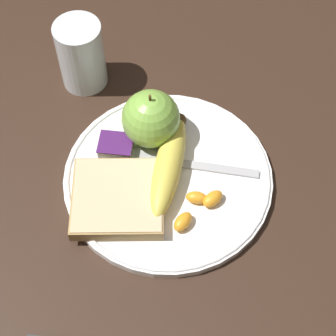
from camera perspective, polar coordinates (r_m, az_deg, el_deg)
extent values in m
plane|color=#332116|center=(0.76, 0.00, -1.28)|extent=(3.00, 3.00, 0.00)
cylinder|color=white|center=(0.76, 0.00, -1.05)|extent=(0.28, 0.28, 0.01)
torus|color=white|center=(0.75, 0.00, -0.81)|extent=(0.28, 0.28, 0.01)
cylinder|color=silver|center=(0.84, -8.81, 11.29)|extent=(0.07, 0.07, 0.11)
cylinder|color=#F4A81E|center=(0.85, -8.73, 10.89)|extent=(0.06, 0.06, 0.09)
sphere|color=#84BC47|center=(0.76, -1.75, 5.02)|extent=(0.08, 0.08, 0.08)
cylinder|color=brown|center=(0.72, -1.84, 7.12)|extent=(0.00, 0.00, 0.01)
ellipsoid|color=#E0CC4C|center=(0.74, 0.12, 0.28)|extent=(0.05, 0.16, 0.04)
sphere|color=#473319|center=(0.78, 1.16, 4.86)|extent=(0.02, 0.02, 0.02)
cube|color=#AB8751|center=(0.73, -5.11, -3.08)|extent=(0.13, 0.13, 0.02)
cube|color=beige|center=(0.73, -5.11, -3.08)|extent=(0.13, 0.12, 0.02)
cube|color=#B2B2B7|center=(0.76, 4.09, 0.06)|extent=(0.14, 0.02, 0.00)
cube|color=#B2B2B7|center=(0.77, -3.18, 1.08)|extent=(0.06, 0.03, 0.00)
cube|color=white|center=(0.77, -5.30, 2.11)|extent=(0.04, 0.04, 0.02)
cube|color=#4C1E60|center=(0.76, -5.36, 2.57)|extent=(0.05, 0.04, 0.00)
ellipsoid|color=orange|center=(0.71, 1.52, -5.48)|extent=(0.03, 0.04, 0.02)
ellipsoid|color=orange|center=(0.73, 4.56, -3.13)|extent=(0.03, 0.03, 0.02)
ellipsoid|color=orange|center=(0.74, -0.45, -1.55)|extent=(0.02, 0.03, 0.02)
ellipsoid|color=orange|center=(0.73, 2.91, -3.01)|extent=(0.03, 0.02, 0.02)
ellipsoid|color=orange|center=(0.74, 0.10, -0.64)|extent=(0.03, 0.04, 0.02)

